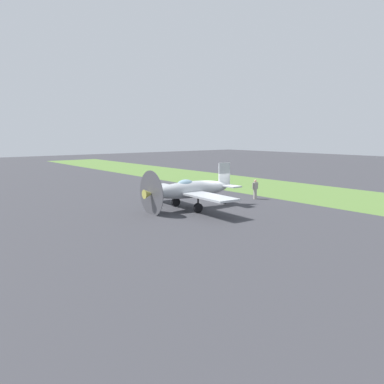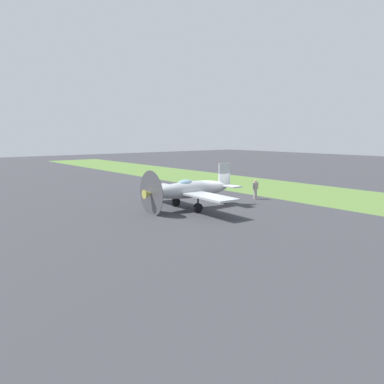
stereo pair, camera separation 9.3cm
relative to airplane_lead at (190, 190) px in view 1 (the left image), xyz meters
The scene contains 4 objects.
ground_plane 3.09m from the airplane_lead, 95.72° to the right, with size 160.00×160.00×0.00m, color #38383D.
grass_verge 14.34m from the airplane_lead, 91.08° to the right, with size 120.00×11.00×0.01m, color #567A38.
airplane_lead is the anchor object (origin of this frame).
ground_crew_chief 7.23m from the airplane_lead, 91.24° to the right, with size 0.38×0.63×1.73m.
Camera 1 is at (-21.81, 20.47, 5.66)m, focal length 35.29 mm.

